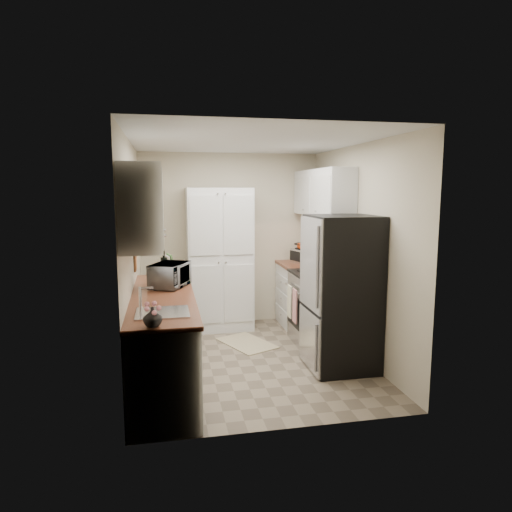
{
  "coord_description": "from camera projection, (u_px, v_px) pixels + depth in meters",
  "views": [
    {
      "loc": [
        -0.95,
        -5.03,
        1.97
      ],
      "look_at": [
        0.09,
        0.15,
        1.2
      ],
      "focal_mm": 32.0,
      "sensor_mm": 36.0,
      "label": 1
    }
  ],
  "objects": [
    {
      "name": "countertop_right",
      "position": [
        303.0,
        265.0,
        6.57
      ],
      "size": [
        0.63,
        0.83,
        0.04
      ],
      "primitive_type": "cube",
      "color": "brown",
      "rests_on": "base_cabinet_right"
    },
    {
      "name": "ground",
      "position": [
        251.0,
        359.0,
        5.35
      ],
      "size": [
        3.2,
        3.2,
        0.0
      ],
      "primitive_type": "plane",
      "color": "#7A6B56",
      "rests_on": "ground"
    },
    {
      "name": "room_shell",
      "position": [
        249.0,
        221.0,
        5.1
      ],
      "size": [
        2.64,
        3.24,
        2.52
      ],
      "color": "beige",
      "rests_on": "ground"
    },
    {
      "name": "fruit_basket",
      "position": [
        304.0,
        245.0,
        6.64
      ],
      "size": [
        0.29,
        0.29,
        0.12
      ],
      "primitive_type": null,
      "rotation": [
        0.0,
        0.0,
        -0.0
      ],
      "color": "#FC4A10",
      "rests_on": "toaster_oven"
    },
    {
      "name": "toaster_oven",
      "position": [
        304.0,
        256.0,
        6.65
      ],
      "size": [
        0.36,
        0.41,
        0.2
      ],
      "primitive_type": "cube",
      "rotation": [
        0.0,
        0.0,
        0.29
      ],
      "color": "silver",
      "rests_on": "countertop_right"
    },
    {
      "name": "flower_vase",
      "position": [
        153.0,
        317.0,
        3.52
      ],
      "size": [
        0.16,
        0.16,
        0.15
      ],
      "primitive_type": "imported",
      "rotation": [
        0.0,
        0.0,
        0.12
      ],
      "color": "silver",
      "rests_on": "countertop_left"
    },
    {
      "name": "base_cabinet_left",
      "position": [
        164.0,
        341.0,
        4.67
      ],
      "size": [
        0.6,
        2.3,
        0.88
      ],
      "primitive_type": "cube",
      "color": "silver",
      "rests_on": "ground"
    },
    {
      "name": "electric_range",
      "position": [
        320.0,
        307.0,
        5.85
      ],
      "size": [
        0.71,
        0.78,
        1.13
      ],
      "color": "#B7B7BC",
      "rests_on": "ground"
    },
    {
      "name": "kitchen_mat",
      "position": [
        247.0,
        343.0,
        5.9
      ],
      "size": [
        0.77,
        0.91,
        0.01
      ],
      "primitive_type": "cube",
      "rotation": [
        0.0,
        0.0,
        0.43
      ],
      "color": "tan",
      "rests_on": "ground"
    },
    {
      "name": "countertop_left",
      "position": [
        163.0,
        297.0,
        4.61
      ],
      "size": [
        0.63,
        2.33,
        0.04
      ],
      "primitive_type": "cube",
      "color": "brown",
      "rests_on": "base_cabinet_left"
    },
    {
      "name": "microwave",
      "position": [
        170.0,
        275.0,
        4.96
      ],
      "size": [
        0.49,
        0.56,
        0.26
      ],
      "primitive_type": "imported",
      "rotation": [
        0.0,
        0.0,
        1.15
      ],
      "color": "#A7A8AC",
      "rests_on": "countertop_left"
    },
    {
      "name": "cutting_board",
      "position": [
        171.0,
        264.0,
        5.69
      ],
      "size": [
        0.07,
        0.21,
        0.26
      ],
      "primitive_type": "cube",
      "rotation": [
        0.0,
        0.0,
        0.26
      ],
      "color": "#477F38",
      "rests_on": "countertop_left"
    },
    {
      "name": "pantry_cabinet",
      "position": [
        220.0,
        259.0,
        6.44
      ],
      "size": [
        0.9,
        0.55,
        2.0
      ],
      "primitive_type": "cube",
      "color": "silver",
      "rests_on": "ground"
    },
    {
      "name": "wine_bottle",
      "position": [
        164.0,
        265.0,
        5.49
      ],
      "size": [
        0.08,
        0.08,
        0.31
      ],
      "primitive_type": "cylinder",
      "color": "black",
      "rests_on": "countertop_left"
    },
    {
      "name": "base_cabinet_right",
      "position": [
        302.0,
        296.0,
        6.63
      ],
      "size": [
        0.6,
        0.8,
        0.88
      ],
      "primitive_type": "cube",
      "color": "silver",
      "rests_on": "ground"
    },
    {
      "name": "refrigerator",
      "position": [
        342.0,
        293.0,
        5.01
      ],
      "size": [
        0.7,
        0.72,
        1.7
      ],
      "primitive_type": "cube",
      "color": "#B7B7BC",
      "rests_on": "ground"
    }
  ]
}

